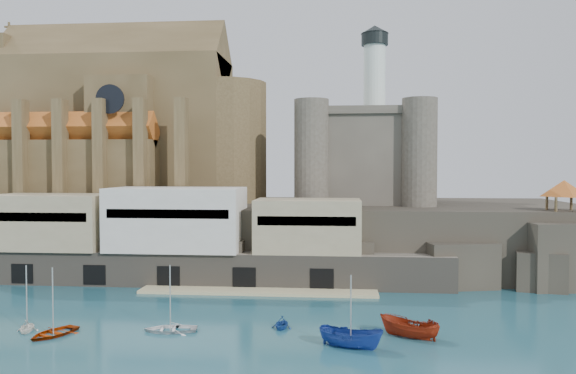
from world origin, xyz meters
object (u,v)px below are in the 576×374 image
(castle_keep, at_px, (363,152))
(pavilion, at_px, (564,190))
(church, at_px, (126,130))
(boat_0, at_px, (53,335))
(boat_2, at_px, (351,348))

(castle_keep, relative_size, pavilion, 4.58)
(church, distance_m, boat_0, 49.54)
(church, distance_m, castle_keep, 40.39)
(boat_0, distance_m, boat_2, 27.84)
(church, relative_size, castle_keep, 1.60)
(church, relative_size, boat_0, 9.33)
(castle_keep, height_order, boat_2, castle_keep)
(church, distance_m, pavilion, 68.65)
(castle_keep, xyz_separation_m, boat_0, (-30.75, -42.53, -18.31))
(church, height_order, pavilion, church)
(boat_0, relative_size, boat_2, 0.86)
(church, xyz_separation_m, boat_2, (37.27, -44.52, -22.13))
(church, bearing_deg, boat_2, -50.06)
(pavilion, xyz_separation_m, boat_0, (-56.67, -27.45, -12.73))
(pavilion, bearing_deg, castle_keep, 149.82)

